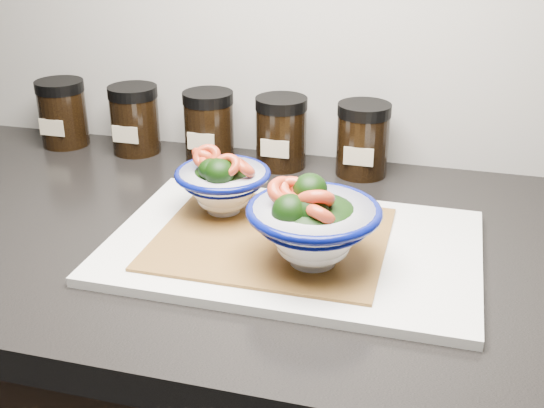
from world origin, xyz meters
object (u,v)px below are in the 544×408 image
(spice_jar_b, at_px, (135,119))
(spice_jar_d, at_px, (281,132))
(spice_jar_e, at_px, (363,139))
(bowl_left, at_px, (222,183))
(cutting_board, at_px, (293,246))
(spice_jar_a, at_px, (63,113))
(spice_jar_c, at_px, (209,126))
(bowl_right, at_px, (312,224))

(spice_jar_b, bearing_deg, spice_jar_d, 0.00)
(spice_jar_b, bearing_deg, spice_jar_e, 0.00)
(bowl_left, height_order, spice_jar_d, bowl_left)
(cutting_board, height_order, spice_jar_d, spice_jar_d)
(bowl_left, distance_m, spice_jar_e, 0.27)
(bowl_left, xyz_separation_m, spice_jar_a, (-0.36, 0.22, 0.00))
(spice_jar_c, xyz_separation_m, spice_jar_e, (0.25, 0.00, 0.00))
(bowl_left, xyz_separation_m, spice_jar_c, (-0.10, 0.22, 0.00))
(bowl_left, height_order, bowl_right, bowl_right)
(spice_jar_d, bearing_deg, spice_jar_b, 180.00)
(spice_jar_a, bearing_deg, bowl_right, -32.28)
(spice_jar_a, xyz_separation_m, spice_jar_b, (0.14, 0.00, 0.00))
(bowl_right, height_order, spice_jar_c, bowl_right)
(bowl_right, relative_size, spice_jar_d, 1.36)
(bowl_left, distance_m, spice_jar_b, 0.32)
(spice_jar_e, bearing_deg, spice_jar_d, 180.00)
(bowl_left, bearing_deg, spice_jar_a, 149.18)
(spice_jar_c, bearing_deg, spice_jar_e, 0.00)
(cutting_board, distance_m, spice_jar_a, 0.55)
(spice_jar_b, distance_m, spice_jar_c, 0.13)
(spice_jar_b, bearing_deg, bowl_right, -40.74)
(bowl_right, bearing_deg, spice_jar_a, 147.72)
(bowl_right, relative_size, spice_jar_a, 1.36)
(bowl_left, distance_m, bowl_right, 0.18)
(bowl_right, relative_size, spice_jar_c, 1.36)
(spice_jar_a, height_order, spice_jar_e, same)
(bowl_right, bearing_deg, spice_jar_e, 88.05)
(spice_jar_c, height_order, spice_jar_d, same)
(cutting_board, height_order, spice_jar_a, spice_jar_a)
(bowl_right, bearing_deg, spice_jar_b, 139.26)
(spice_jar_d, bearing_deg, cutting_board, -72.46)
(bowl_left, height_order, spice_jar_b, bowl_left)
(spice_jar_d, bearing_deg, bowl_left, -96.14)
(spice_jar_a, xyz_separation_m, spice_jar_d, (0.39, 0.00, 0.00))
(spice_jar_a, xyz_separation_m, spice_jar_c, (0.27, 0.00, 0.00))
(spice_jar_a, bearing_deg, spice_jar_d, 0.00)
(spice_jar_c, xyz_separation_m, spice_jar_d, (0.12, 0.00, 0.00))
(spice_jar_a, relative_size, spice_jar_b, 1.00)
(cutting_board, distance_m, spice_jar_d, 0.29)
(spice_jar_e, bearing_deg, spice_jar_c, 180.00)
(bowl_right, xyz_separation_m, spice_jar_e, (0.01, 0.32, -0.01))
(spice_jar_b, xyz_separation_m, spice_jar_e, (0.38, 0.00, 0.00))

